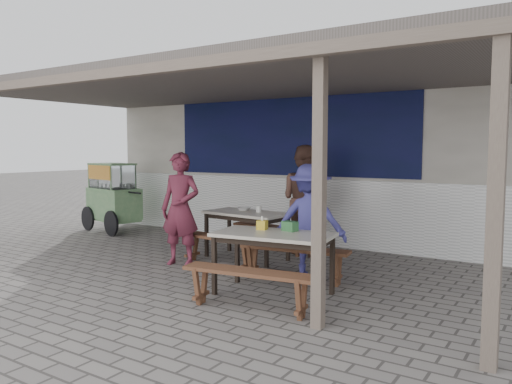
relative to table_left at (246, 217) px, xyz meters
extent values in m
plane|color=slate|center=(-0.04, -1.28, -0.67)|extent=(60.00, 60.00, 0.00)
cube|color=silver|center=(-0.04, 2.32, 1.08)|extent=(9.00, 1.20, 3.50)
cube|color=white|center=(-0.04, 1.69, -0.07)|extent=(9.00, 0.10, 1.20)
cube|color=#0E0E43|center=(-0.24, 1.70, 1.38)|extent=(5.00, 0.03, 1.60)
cube|color=#574F4A|center=(-0.04, -0.28, 2.08)|extent=(9.00, 4.20, 0.12)
cube|color=#756658|center=(-0.04, -2.33, 1.98)|extent=(9.00, 0.12, 0.12)
cube|color=#756658|center=(3.86, -2.28, 0.68)|extent=(0.12, 0.12, 2.70)
cube|color=#756658|center=(2.31, -2.18, 0.68)|extent=(0.11, 0.11, 2.70)
cube|color=beige|center=(0.00, 0.00, 0.06)|extent=(1.39, 0.80, 0.04)
cube|color=black|center=(0.00, 0.00, 0.00)|extent=(1.28, 0.69, 0.06)
cube|color=black|center=(-0.63, -0.23, -0.31)|extent=(0.05, 0.05, 0.71)
cube|color=black|center=(0.58, -0.33, -0.31)|extent=(0.05, 0.05, 0.71)
cube|color=black|center=(-0.58, 0.33, -0.31)|extent=(0.05, 0.05, 0.71)
cube|color=black|center=(0.63, 0.23, -0.31)|extent=(0.05, 0.05, 0.71)
cube|color=brown|center=(-0.06, -0.65, -0.24)|extent=(1.45, 0.41, 0.04)
cube|color=brown|center=(-0.62, -0.60, -0.46)|extent=(0.07, 0.28, 0.41)
cube|color=brown|center=(0.51, -0.70, -0.46)|extent=(0.07, 0.28, 0.41)
cube|color=brown|center=(0.06, 0.65, -0.24)|extent=(1.45, 0.41, 0.04)
cube|color=brown|center=(-0.51, 0.70, -0.46)|extent=(0.07, 0.28, 0.41)
cube|color=brown|center=(0.62, 0.60, -0.46)|extent=(0.07, 0.28, 0.41)
cube|color=beige|center=(1.37, -1.46, 0.06)|extent=(1.49, 0.91, 0.04)
cube|color=black|center=(1.37, -1.46, 0.00)|extent=(1.37, 0.80, 0.06)
cube|color=black|center=(0.78, -1.84, -0.31)|extent=(0.05, 0.05, 0.71)
cube|color=black|center=(2.05, -1.67, -0.31)|extent=(0.05, 0.05, 0.71)
cube|color=black|center=(0.69, -1.25, -0.31)|extent=(0.05, 0.05, 0.71)
cube|color=black|center=(1.96, -1.07, -0.31)|extent=(0.05, 0.05, 0.71)
cube|color=brown|center=(1.47, -2.13, -0.24)|extent=(1.52, 0.49, 0.04)
cube|color=brown|center=(0.87, -2.22, -0.46)|extent=(0.09, 0.28, 0.41)
cube|color=brown|center=(2.06, -2.05, -0.46)|extent=(0.09, 0.28, 0.41)
cube|color=brown|center=(1.28, -0.78, -0.24)|extent=(1.52, 0.49, 0.04)
cube|color=brown|center=(0.68, -0.86, -0.46)|extent=(0.09, 0.28, 0.41)
cube|color=brown|center=(1.87, -0.70, -0.46)|extent=(0.09, 0.28, 0.41)
cube|color=#789D68|center=(-3.84, 0.67, -0.07)|extent=(1.35, 0.89, 0.64)
cube|color=#789D68|center=(-3.84, 0.67, -0.41)|extent=(1.30, 0.85, 0.05)
cylinder|color=black|center=(-4.41, 0.43, -0.41)|extent=(0.51, 0.16, 0.51)
cylinder|color=black|center=(-3.42, 0.22, -0.41)|extent=(0.51, 0.16, 0.51)
cube|color=silver|center=(-3.88, 0.68, 0.50)|extent=(1.11, 0.76, 0.51)
cube|color=#789D68|center=(-3.88, 0.68, 0.75)|extent=(1.15, 0.80, 0.04)
cube|color=orange|center=(-3.94, 0.39, 0.59)|extent=(0.90, 0.22, 0.29)
cylinder|color=black|center=(-3.12, 0.51, 0.20)|extent=(0.64, 0.17, 0.04)
imported|color=maroon|center=(-0.60, -0.88, 0.18)|extent=(0.69, 0.53, 1.70)
imported|color=brown|center=(0.59, 0.85, 0.24)|extent=(1.02, 0.88, 1.81)
imported|color=#403E90|center=(1.34, -0.42, 0.10)|extent=(1.11, 0.81, 1.55)
cube|color=gold|center=(1.13, -1.32, 0.14)|extent=(0.13, 0.13, 0.11)
cube|color=#2E6937|center=(1.47, -1.23, 0.14)|extent=(0.20, 0.15, 0.12)
cylinder|color=white|center=(0.17, 0.10, 0.13)|extent=(0.09, 0.09, 0.10)
imported|color=white|center=(-0.15, 0.15, 0.11)|extent=(0.24, 0.24, 0.05)
camera|label=1|loc=(4.39, -6.50, 1.08)|focal=35.00mm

